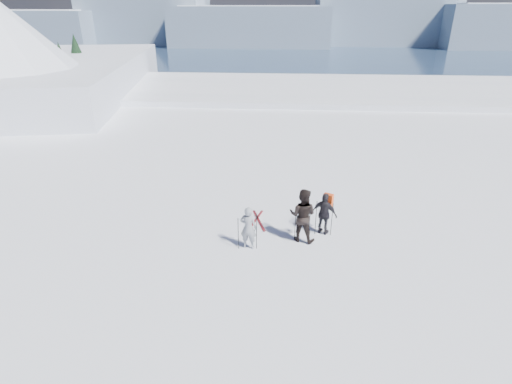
# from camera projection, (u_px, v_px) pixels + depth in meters

# --- Properties ---
(lake_basin) EXTENTS (820.00, 820.00, 71.62)m
(lake_basin) POSITION_uv_depth(u_px,v_px,m) (294.00, 153.00, 42.16)
(lake_basin) COLOR white
(lake_basin) RESTS_ON ground
(far_mountain_range) EXTENTS (770.00, 110.00, 53.00)m
(far_mountain_range) POSITION_uv_depth(u_px,v_px,m) (317.00, 22.00, 424.58)
(far_mountain_range) COLOR slate
(far_mountain_range) RESTS_ON ground
(near_ridge) EXTENTS (31.37, 35.68, 25.62)m
(near_ridge) POSITION_uv_depth(u_px,v_px,m) (42.00, 122.00, 42.09)
(near_ridge) COLOR white
(near_ridge) RESTS_ON ground
(skier_grey) EXTENTS (0.62, 0.46, 1.56)m
(skier_grey) POSITION_uv_depth(u_px,v_px,m) (248.00, 228.00, 13.48)
(skier_grey) COLOR #8E939B
(skier_grey) RESTS_ON ground
(skier_dark) EXTENTS (1.13, 0.98, 1.97)m
(skier_dark) POSITION_uv_depth(u_px,v_px,m) (303.00, 215.00, 13.86)
(skier_dark) COLOR black
(skier_dark) RESTS_ON ground
(skier_pack) EXTENTS (1.01, 0.78, 1.60)m
(skier_pack) POSITION_uv_depth(u_px,v_px,m) (325.00, 214.00, 14.34)
(skier_pack) COLOR black
(skier_pack) RESTS_ON ground
(backpack) EXTENTS (0.39, 0.33, 0.51)m
(backpack) POSITION_uv_depth(u_px,v_px,m) (329.00, 185.00, 14.09)
(backpack) COLOR #EE4916
(backpack) RESTS_ON skier_pack
(ski_poles) EXTENTS (3.27, 1.20, 1.35)m
(ski_poles) POSITION_uv_depth(u_px,v_px,m) (293.00, 225.00, 13.91)
(ski_poles) COLOR black
(ski_poles) RESTS_ON ground
(skis_loose) EXTENTS (0.71, 1.67, 0.03)m
(skis_loose) POSITION_uv_depth(u_px,v_px,m) (257.00, 221.00, 15.51)
(skis_loose) COLOR black
(skis_loose) RESTS_ON ground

